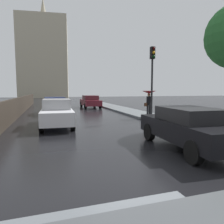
{
  "coord_description": "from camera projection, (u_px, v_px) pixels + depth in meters",
  "views": [
    {
      "loc": [
        -2.09,
        -4.42,
        2.02
      ],
      "look_at": [
        1.29,
        6.83,
        0.81
      ],
      "focal_mm": 34.16,
      "sensor_mm": 36.0,
      "label": 1
    }
  ],
  "objects": [
    {
      "name": "car_black_far_lane",
      "position": [
        189.0,
        127.0,
        7.31
      ],
      "size": [
        2.0,
        4.48,
        1.42
      ],
      "rotation": [
        0.0,
        0.0,
        -0.04
      ],
      "color": "black",
      "rests_on": "ground"
    },
    {
      "name": "ground",
      "position": [
        143.0,
        176.0,
        5.01
      ],
      "size": [
        120.0,
        120.0,
        0.0
      ],
      "primitive_type": "plane",
      "color": "black"
    },
    {
      "name": "distant_tower",
      "position": [
        45.0,
        59.0,
        58.39
      ],
      "size": [
        13.49,
        12.99,
        26.63
      ],
      "color": "#B2A88E",
      "rests_on": "ground"
    },
    {
      "name": "car_blue_behind_camera",
      "position": [
        55.0,
        105.0,
        17.72
      ],
      "size": [
        2.07,
        3.97,
        1.43
      ],
      "rotation": [
        0.0,
        0.0,
        3.21
      ],
      "color": "navy",
      "rests_on": "ground"
    },
    {
      "name": "pedestrian_with_umbrella_near",
      "position": [
        149.0,
        96.0,
        15.0
      ],
      "size": [
        1.01,
        1.01,
        1.83
      ],
      "rotation": [
        0.0,
        0.0,
        0.08
      ],
      "color": "black",
      "rests_on": "sidewalk_strip"
    },
    {
      "name": "car_white_far_ahead",
      "position": [
        57.0,
        113.0,
        11.79
      ],
      "size": [
        1.82,
        4.61,
        1.52
      ],
      "rotation": [
        0.0,
        0.0,
        3.11
      ],
      "color": "silver",
      "rests_on": "ground"
    },
    {
      "name": "car_maroon_mid_road",
      "position": [
        90.0,
        101.0,
        24.43
      ],
      "size": [
        1.87,
        4.4,
        1.41
      ],
      "rotation": [
        0.0,
        0.0,
        0.0
      ],
      "color": "maroon",
      "rests_on": "ground"
    },
    {
      "name": "traffic_light",
      "position": [
        152.0,
        70.0,
        13.49
      ],
      "size": [
        0.26,
        0.39,
        4.59
      ],
      "color": "black",
      "rests_on": "sidewalk_strip"
    }
  ]
}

